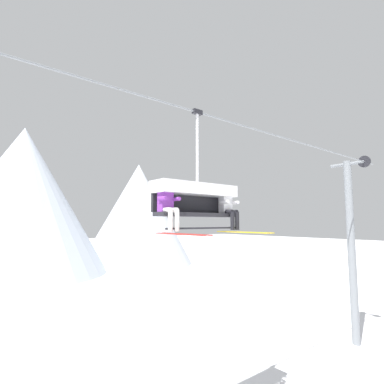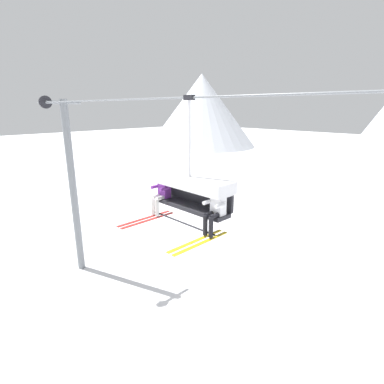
# 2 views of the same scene
# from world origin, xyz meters

# --- Properties ---
(ground_plane) EXTENTS (200.00, 200.00, 0.00)m
(ground_plane) POSITION_xyz_m (0.00, 0.00, 0.00)
(ground_plane) COLOR white
(mountain_peak_west) EXTENTS (23.67, 23.67, 15.25)m
(mountain_peak_west) POSITION_xyz_m (-40.80, 43.00, 7.63)
(mountain_peak_west) COLOR white
(mountain_peak_west) RESTS_ON ground_plane
(lift_tower_near) EXTENTS (0.36, 1.88, 8.86)m
(lift_tower_near) POSITION_xyz_m (-8.57, -0.02, 4.60)
(lift_tower_near) COLOR slate
(lift_tower_near) RESTS_ON ground_plane
(lift_cable) EXTENTS (21.56, 0.05, 0.05)m
(lift_cable) POSITION_xyz_m (1.21, -0.80, 8.58)
(lift_cable) COLOR slate
(chairlift_chair) EXTENTS (2.39, 0.74, 3.10)m
(chairlift_chair) POSITION_xyz_m (0.67, -0.73, 6.41)
(chairlift_chair) COLOR #232328
(skier_purple) EXTENTS (0.46, 1.70, 1.23)m
(skier_purple) POSITION_xyz_m (-0.32, -0.95, 6.10)
(skier_purple) COLOR purple
(skier_white) EXTENTS (0.46, 1.70, 1.23)m
(skier_white) POSITION_xyz_m (1.65, -0.95, 6.10)
(skier_white) COLOR silver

